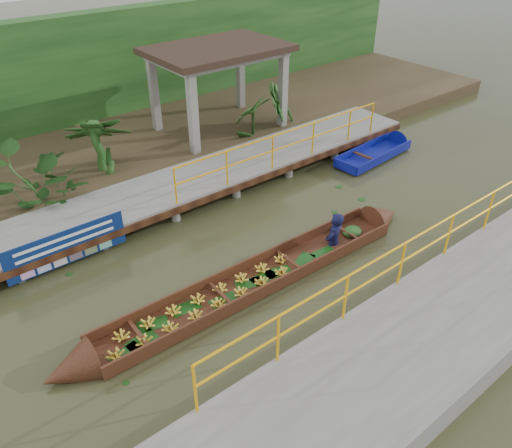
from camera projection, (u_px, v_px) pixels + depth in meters
ground at (270, 253)px, 12.00m from camera, size 80.00×80.00×0.00m
land_strip at (127, 144)px, 16.78m from camera, size 30.00×8.00×0.45m
far_dock at (193, 182)px, 13.99m from camera, size 16.00×2.06×1.66m
near_dock at (449, 323)px, 9.61m from camera, size 18.00×2.40×1.73m
pavilion at (218, 58)px, 16.14m from camera, size 4.40×3.00×3.00m
foliage_backdrop at (88, 74)px, 17.44m from camera, size 30.00×0.80×4.00m
vendor_boat at (267, 270)px, 11.07m from camera, size 9.37×1.14×2.07m
moored_blue_boat at (388, 147)px, 16.74m from camera, size 3.52×1.19×0.82m
blue_banner at (67, 247)px, 11.27m from camera, size 2.77×0.04×0.87m
tropical_plants at (100, 151)px, 13.86m from camera, size 14.29×1.29×1.61m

